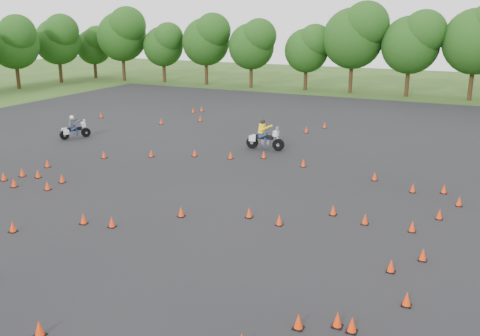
{
  "coord_description": "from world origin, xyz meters",
  "views": [
    {
      "loc": [
        10.83,
        -19.17,
        8.62
      ],
      "look_at": [
        0.0,
        4.0,
        1.2
      ],
      "focal_mm": 40.0,
      "sensor_mm": 36.0,
      "label": 1
    }
  ],
  "objects": [
    {
      "name": "treeline",
      "position": [
        3.1,
        35.71,
        4.66
      ],
      "size": [
        87.11,
        32.25,
        10.75
      ],
      "color": "#1D4413",
      "rests_on": "ground"
    },
    {
      "name": "rider_grey",
      "position": [
        -15.7,
        9.7,
        0.86
      ],
      "size": [
        1.71,
        2.24,
        1.7
      ],
      "primitive_type": null,
      "rotation": [
        0.0,
        0.0,
        1.03
      ],
      "color": "#3A3E41",
      "rests_on": "ground"
    },
    {
      "name": "ground",
      "position": [
        0.0,
        0.0,
        0.0
      ],
      "size": [
        140.0,
        140.0,
        0.0
      ],
      "primitive_type": "plane",
      "color": "#2D5119",
      "rests_on": "ground"
    },
    {
      "name": "rider_yellow",
      "position": [
        -2.11,
        12.41,
        1.0
      ],
      "size": [
        2.62,
        0.95,
        1.99
      ],
      "primitive_type": null,
      "rotation": [
        0.0,
        0.0,
        0.06
      ],
      "color": "yellow",
      "rests_on": "ground"
    },
    {
      "name": "traffic_cones",
      "position": [
        0.39,
        4.65,
        0.23
      ],
      "size": [
        35.84,
        33.05,
        0.45
      ],
      "color": "#FD380A",
      "rests_on": "asphalt_pad"
    },
    {
      "name": "asphalt_pad",
      "position": [
        0.0,
        6.0,
        0.01
      ],
      "size": [
        62.0,
        62.0,
        0.0
      ],
      "primitive_type": "plane",
      "color": "black",
      "rests_on": "ground"
    }
  ]
}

